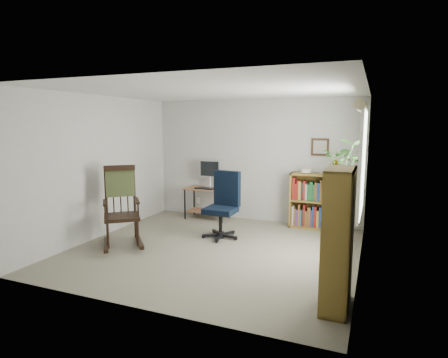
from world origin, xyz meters
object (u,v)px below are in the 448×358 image
at_px(office_chair, 220,205).
at_px(rocking_chair, 121,206).
at_px(tall_bookshelf, 338,239).
at_px(desk, 207,203).
at_px(low_bookshelf, 317,201).

height_order(office_chair, rocking_chair, rocking_chair).
height_order(office_chair, tall_bookshelf, tall_bookshelf).
bearing_deg(rocking_chair, tall_bookshelf, -53.32).
bearing_deg(desk, office_chair, -55.62).
height_order(desk, rocking_chair, rocking_chair).
relative_size(office_chair, rocking_chair, 0.89).
bearing_deg(office_chair, low_bookshelf, 47.98).
distance_m(desk, tall_bookshelf, 4.05).
bearing_deg(rocking_chair, office_chair, -2.66).
xyz_separation_m(desk, rocking_chair, (-0.54, -2.06, 0.33)).
bearing_deg(low_bookshelf, tall_bookshelf, -77.78).
bearing_deg(desk, low_bookshelf, 3.17).
relative_size(desk, tall_bookshelf, 0.60).
bearing_deg(office_chair, tall_bookshelf, -33.49).
distance_m(desk, rocking_chair, 2.16).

